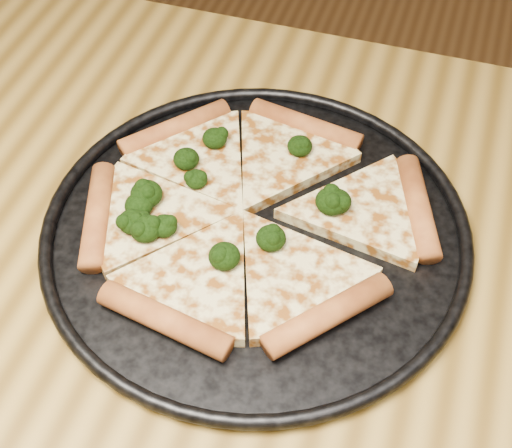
% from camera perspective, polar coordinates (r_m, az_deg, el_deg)
% --- Properties ---
extents(dining_table, '(1.20, 0.90, 0.75)m').
position_cam_1_polar(dining_table, '(0.71, -6.10, -12.23)').
color(dining_table, olive).
rests_on(dining_table, ground).
extents(pizza_pan, '(0.40, 0.40, 0.02)m').
position_cam_1_polar(pizza_pan, '(0.68, -0.00, -0.44)').
color(pizza_pan, black).
rests_on(pizza_pan, dining_table).
extents(pizza, '(0.34, 0.31, 0.02)m').
position_cam_1_polar(pizza, '(0.69, -0.60, 0.96)').
color(pizza, beige).
rests_on(pizza, pizza_pan).
extents(broccoli_florets, '(0.20, 0.18, 0.02)m').
position_cam_1_polar(broccoli_florets, '(0.68, -3.20, 1.68)').
color(broccoli_florets, black).
rests_on(broccoli_florets, pizza).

